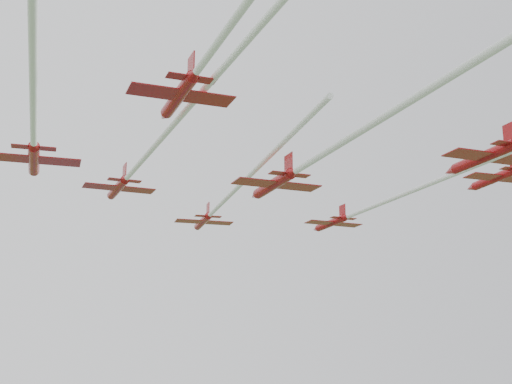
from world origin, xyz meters
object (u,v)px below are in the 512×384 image
object	(u,v)px
jet_row2_left	(156,145)
jet_row2_right	(367,209)
jet_lead	(225,200)
jet_row3_mid	(316,159)
jet_row4_left	(213,49)
jet_row3_left	(34,126)

from	to	relation	value
jet_row2_left	jet_row2_right	xyz separation A→B (m)	(28.87, 8.49, -2.52)
jet_lead	jet_row3_mid	xyz separation A→B (m)	(-0.76, -30.02, -2.89)
jet_row2_left	jet_row4_left	world-z (taller)	jet_row2_left
jet_row3_mid	jet_row4_left	xyz separation A→B (m)	(-14.65, -14.35, 2.43)
jet_row2_right	jet_row3_left	bearing A→B (deg)	-159.05
jet_row2_right	jet_row4_left	bearing A→B (deg)	-134.71
jet_lead	jet_row2_right	bearing A→B (deg)	-34.71
jet_row2_right	jet_row3_mid	distance (m)	23.63
jet_row3_left	jet_row4_left	xyz separation A→B (m)	(11.02, -15.10, 2.12)
jet_row2_right	jet_row3_mid	size ratio (longest dim) A/B	0.88
jet_row3_left	jet_row4_left	world-z (taller)	jet_row4_left
jet_row2_left	jet_row3_mid	distance (m)	16.59
jet_row2_left	jet_row2_right	size ratio (longest dim) A/B	1.59
jet_row2_right	jet_row3_mid	xyz separation A→B (m)	(-15.45, -17.88, -0.18)
jet_row3_mid	jet_row4_left	world-z (taller)	jet_row4_left
jet_row2_left	jet_lead	bearing A→B (deg)	53.84
jet_row3_left	jet_row2_left	bearing A→B (deg)	38.96
jet_row2_left	jet_row3_mid	world-z (taller)	jet_row2_left
jet_row3_left	jet_row4_left	distance (m)	18.82
jet_row2_left	jet_row3_left	distance (m)	15.19
jet_lead	jet_row2_left	xyz separation A→B (m)	(-14.18, -20.63, -0.19)
jet_lead	jet_row3_left	distance (m)	39.53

